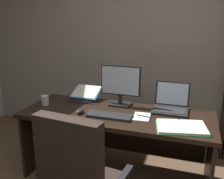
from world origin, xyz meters
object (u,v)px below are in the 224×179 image
at_px(desk, 119,127).
at_px(open_binder, 182,127).
at_px(reading_stand_with_book, 86,93).
at_px(coffee_mug, 45,100).
at_px(notepad, 142,117).
at_px(laptop, 171,105).
at_px(keyboard, 109,116).
at_px(pen, 144,116).
at_px(computer_mouse, 80,111).
at_px(monitor, 120,86).

distance_m(desk, open_binder, 0.70).
bearing_deg(reading_stand_with_book, open_binder, -23.88).
bearing_deg(reading_stand_with_book, coffee_mug, -135.66).
height_order(open_binder, notepad, open_binder).
bearing_deg(laptop, coffee_mug, -169.00).
relative_size(keyboard, notepad, 2.00).
height_order(laptop, pen, laptop).
distance_m(laptop, keyboard, 0.63).
distance_m(desk, computer_mouse, 0.44).
bearing_deg(monitor, open_binder, -31.62).
relative_size(notepad, pen, 1.50).
relative_size(desk, keyboard, 4.39).
xyz_separation_m(computer_mouse, pen, (0.61, 0.09, -0.01)).
xyz_separation_m(monitor, pen, (0.31, -0.27, -0.19)).
height_order(keyboard, notepad, keyboard).
bearing_deg(monitor, notepad, -42.87).
bearing_deg(open_binder, keyboard, 163.79).
distance_m(keyboard, open_binder, 0.65).
bearing_deg(notepad, computer_mouse, -171.66).
bearing_deg(monitor, laptop, 0.84).
bearing_deg(pen, monitor, 139.06).
xyz_separation_m(notepad, coffee_mug, (-1.04, 0.03, 0.04)).
bearing_deg(keyboard, open_binder, -4.39).
xyz_separation_m(reading_stand_with_book, open_binder, (1.08, -0.48, -0.06)).
bearing_deg(keyboard, monitor, 90.00).
xyz_separation_m(keyboard, notepad, (0.29, 0.09, -0.01)).
xyz_separation_m(laptop, open_binder, (0.13, -0.41, -0.04)).
xyz_separation_m(desk, computer_mouse, (-0.33, -0.20, 0.21)).
height_order(desk, pen, pen).
bearing_deg(pen, coffee_mug, 178.62).
xyz_separation_m(computer_mouse, notepad, (0.59, 0.09, -0.02)).
relative_size(laptop, notepad, 1.62).
distance_m(monitor, keyboard, 0.40).
bearing_deg(pen, open_binder, -21.45).
xyz_separation_m(desk, open_binder, (0.62, -0.25, 0.20)).
distance_m(laptop, open_binder, 0.43).
xyz_separation_m(keyboard, computer_mouse, (-0.30, 0.00, 0.01)).
xyz_separation_m(laptop, reading_stand_with_book, (-0.95, 0.07, 0.01)).
distance_m(laptop, pen, 0.35).
bearing_deg(coffee_mug, laptop, 11.00).
distance_m(open_binder, pen, 0.37).
xyz_separation_m(keyboard, pen, (0.31, 0.09, 0.00)).
bearing_deg(reading_stand_with_book, monitor, -10.25).
bearing_deg(computer_mouse, reading_stand_with_book, 106.83).
bearing_deg(notepad, keyboard, -163.28).
distance_m(open_binder, notepad, 0.39).
relative_size(monitor, notepad, 2.01).
relative_size(keyboard, open_binder, 0.91).
height_order(pen, coffee_mug, coffee_mug).
bearing_deg(desk, reading_stand_with_book, 153.55).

